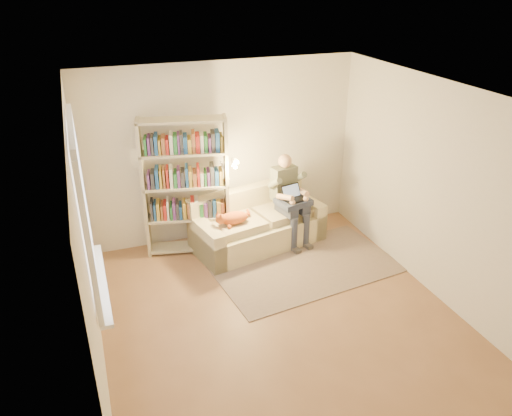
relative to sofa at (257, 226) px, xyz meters
name	(u,v)px	position (x,y,z in m)	size (l,w,h in m)	color
floor	(280,317)	(-0.35, -1.73, -0.29)	(4.50, 4.50, 0.00)	brown
ceiling	(286,97)	(-0.35, -1.73, 2.31)	(4.00, 4.50, 0.02)	white
wall_left	(86,252)	(-2.35, -1.73, 1.01)	(0.02, 4.50, 2.60)	silver
wall_right	(438,192)	(1.65, -1.73, 1.01)	(0.02, 4.50, 2.60)	silver
wall_back	(222,152)	(-0.35, 0.52, 1.01)	(4.00, 0.02, 2.60)	silver
wall_front	(410,359)	(-0.35, -3.98, 1.01)	(4.00, 0.02, 2.60)	silver
window	(90,234)	(-2.29, -1.53, 1.08)	(0.12, 1.52, 1.69)	white
sofa	(257,226)	(0.00, 0.00, 0.00)	(2.02, 1.22, 0.80)	beige
person	(289,194)	(0.47, -0.05, 0.46)	(0.46, 0.63, 1.33)	#676C57
cat	(234,217)	(-0.42, -0.21, 0.31)	(0.58, 0.29, 0.22)	orange
blanket	(291,202)	(0.45, -0.18, 0.39)	(0.45, 0.37, 0.08)	#2B334C
laptop	(290,196)	(0.45, -0.17, 0.48)	(0.35, 0.32, 0.24)	black
bookshelf	(186,181)	(-0.98, 0.17, 0.80)	(1.29, 0.62, 1.97)	#BFB390
rug	(306,266)	(0.41, -0.84, -0.28)	(2.45, 1.45, 0.01)	#826D5E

